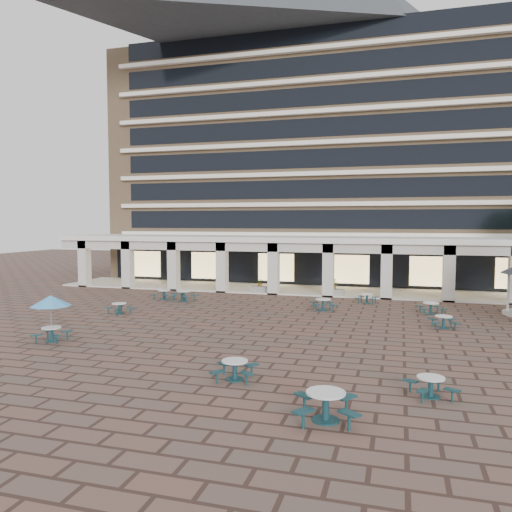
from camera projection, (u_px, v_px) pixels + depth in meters
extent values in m
plane|color=brown|center=(255.00, 329.00, 26.12)|extent=(120.00, 120.00, 0.00)
cube|color=#A2805B|center=(326.00, 167.00, 49.78)|extent=(40.00, 15.00, 22.00)
cube|color=white|center=(313.00, 234.00, 42.81)|extent=(36.80, 0.50, 0.35)
cube|color=black|center=(313.00, 219.00, 42.94)|extent=(35.20, 0.05, 1.60)
cube|color=white|center=(313.00, 204.00, 42.63)|extent=(36.80, 0.50, 0.35)
cube|color=black|center=(314.00, 189.00, 42.76)|extent=(35.20, 0.05, 1.60)
cube|color=white|center=(313.00, 173.00, 42.44)|extent=(36.80, 0.50, 0.35)
cube|color=black|center=(314.00, 158.00, 42.57)|extent=(35.20, 0.05, 1.60)
cube|color=white|center=(313.00, 143.00, 42.26)|extent=(36.80, 0.50, 0.35)
cube|color=black|center=(314.00, 127.00, 42.39)|extent=(35.20, 0.05, 1.60)
cube|color=white|center=(314.00, 111.00, 42.08)|extent=(36.80, 0.50, 0.35)
cube|color=black|center=(314.00, 96.00, 42.21)|extent=(35.20, 0.05, 1.60)
cube|color=white|center=(314.00, 80.00, 41.90)|extent=(36.80, 0.50, 0.35)
cube|color=black|center=(315.00, 65.00, 42.03)|extent=(35.20, 0.05, 1.60)
cube|color=white|center=(314.00, 48.00, 41.72)|extent=(36.80, 0.50, 0.35)
cube|color=black|center=(315.00, 33.00, 41.85)|extent=(35.20, 0.05, 1.60)
cube|color=white|center=(307.00, 239.00, 40.19)|extent=(42.00, 6.60, 0.40)
cube|color=beige|center=(300.00, 246.00, 37.49)|extent=(42.00, 0.30, 0.90)
cube|color=black|center=(312.00, 266.00, 42.95)|extent=(38.00, 0.15, 3.20)
cube|color=beige|center=(307.00, 290.00, 40.48)|extent=(42.00, 6.00, 0.12)
cube|color=beige|center=(85.00, 263.00, 43.14)|extent=(0.80, 0.80, 4.00)
cube|color=beige|center=(128.00, 264.00, 41.97)|extent=(0.80, 0.80, 4.00)
cube|color=beige|center=(174.00, 266.00, 40.79)|extent=(0.80, 0.80, 4.00)
cube|color=beige|center=(222.00, 267.00, 39.62)|extent=(0.80, 0.80, 4.00)
cube|color=beige|center=(274.00, 268.00, 38.44)|extent=(0.80, 0.80, 4.00)
cube|color=beige|center=(328.00, 270.00, 37.27)|extent=(0.80, 0.80, 4.00)
cube|color=beige|center=(387.00, 271.00, 36.10)|extent=(0.80, 0.80, 4.00)
cube|color=beige|center=(449.00, 273.00, 34.92)|extent=(0.80, 0.80, 4.00)
cube|color=#FFD88C|center=(145.00, 264.00, 47.27)|extent=(3.20, 0.08, 2.40)
cube|color=#FFD88C|center=(208.00, 265.00, 45.49)|extent=(3.20, 0.08, 2.40)
cube|color=#FFD88C|center=(276.00, 267.00, 43.71)|extent=(3.20, 0.08, 2.40)
cube|color=#FFD88C|center=(350.00, 269.00, 41.93)|extent=(3.20, 0.08, 2.40)
cube|color=#FFD88C|center=(430.00, 271.00, 40.15)|extent=(3.20, 0.08, 2.40)
cylinder|color=#163B43|center=(235.00, 379.00, 17.74)|extent=(0.66, 0.66, 0.04)
cylinder|color=#163B43|center=(235.00, 371.00, 17.72)|extent=(0.17, 0.17, 0.62)
cylinder|color=silver|center=(235.00, 361.00, 17.70)|extent=(0.94, 0.94, 0.05)
cube|color=#163B43|center=(252.00, 365.00, 18.14)|extent=(0.52, 0.57, 0.05)
cylinder|color=#163B43|center=(252.00, 371.00, 18.16)|extent=(0.07, 0.07, 0.39)
cube|color=#163B43|center=(224.00, 364.00, 18.31)|extent=(0.57, 0.52, 0.05)
cylinder|color=#163B43|center=(224.00, 369.00, 18.32)|extent=(0.07, 0.07, 0.39)
cube|color=#163B43|center=(217.00, 372.00, 17.29)|extent=(0.52, 0.57, 0.05)
cylinder|color=#163B43|center=(217.00, 378.00, 17.31)|extent=(0.07, 0.07, 0.39)
cube|color=#163B43|center=(246.00, 373.00, 17.12)|extent=(0.57, 0.52, 0.05)
cylinder|color=#163B43|center=(246.00, 380.00, 17.14)|extent=(0.07, 0.07, 0.39)
cylinder|color=#163B43|center=(326.00, 420.00, 14.10)|extent=(0.78, 0.78, 0.04)
cylinder|color=#163B43|center=(326.00, 408.00, 14.08)|extent=(0.20, 0.20, 0.74)
cylinder|color=silver|center=(326.00, 393.00, 14.04)|extent=(1.12, 1.12, 0.06)
cube|color=#163B43|center=(346.00, 397.00, 14.60)|extent=(0.61, 0.68, 0.06)
cylinder|color=#163B43|center=(346.00, 406.00, 14.62)|extent=(0.09, 0.09, 0.47)
cube|color=#163B43|center=(304.00, 395.00, 14.75)|extent=(0.68, 0.61, 0.06)
cylinder|color=#163B43|center=(304.00, 404.00, 14.77)|extent=(0.09, 0.09, 0.47)
cube|color=#163B43|center=(303.00, 411.00, 13.53)|extent=(0.61, 0.68, 0.06)
cylinder|color=#163B43|center=(303.00, 420.00, 13.55)|extent=(0.09, 0.09, 0.47)
cube|color=#163B43|center=(349.00, 413.00, 13.38)|extent=(0.68, 0.61, 0.06)
cylinder|color=#163B43|center=(349.00, 422.00, 13.40)|extent=(0.09, 0.09, 0.47)
cylinder|color=#163B43|center=(430.00, 396.00, 16.00)|extent=(0.61, 0.61, 0.04)
cylinder|color=#163B43|center=(431.00, 388.00, 15.98)|extent=(0.16, 0.16, 0.58)
cylinder|color=silver|center=(431.00, 378.00, 15.96)|extent=(0.88, 0.88, 0.04)
cube|color=#163B43|center=(439.00, 380.00, 16.49)|extent=(0.42, 0.54, 0.04)
cylinder|color=#163B43|center=(438.00, 386.00, 16.51)|extent=(0.07, 0.07, 0.37)
cube|color=#163B43|center=(410.00, 381.00, 16.42)|extent=(0.54, 0.42, 0.04)
cylinder|color=#163B43|center=(410.00, 387.00, 16.43)|extent=(0.07, 0.07, 0.37)
cube|color=#163B43|center=(422.00, 391.00, 15.46)|extent=(0.42, 0.54, 0.04)
cylinder|color=#163B43|center=(422.00, 397.00, 15.47)|extent=(0.07, 0.07, 0.37)
cube|color=#163B43|center=(452.00, 390.00, 15.53)|extent=(0.54, 0.42, 0.04)
cylinder|color=#163B43|center=(452.00, 396.00, 15.55)|extent=(0.07, 0.07, 0.37)
cylinder|color=#163B43|center=(52.00, 341.00, 23.41)|extent=(0.63, 0.63, 0.04)
cylinder|color=#163B43|center=(52.00, 335.00, 23.39)|extent=(0.16, 0.16, 0.59)
cylinder|color=silver|center=(51.00, 328.00, 23.37)|extent=(0.89, 0.89, 0.04)
cube|color=#163B43|center=(67.00, 331.00, 23.80)|extent=(0.49, 0.54, 0.04)
cylinder|color=#163B43|center=(67.00, 335.00, 23.82)|extent=(0.07, 0.07, 0.38)
cube|color=#163B43|center=(48.00, 331.00, 23.94)|extent=(0.54, 0.49, 0.04)
cylinder|color=#163B43|center=(48.00, 335.00, 23.95)|extent=(0.07, 0.07, 0.38)
cube|color=#163B43|center=(36.00, 335.00, 22.96)|extent=(0.49, 0.54, 0.04)
cylinder|color=#163B43|center=(36.00, 340.00, 22.98)|extent=(0.07, 0.07, 0.38)
cube|color=#163B43|center=(56.00, 336.00, 22.83)|extent=(0.54, 0.49, 0.04)
cylinder|color=#163B43|center=(56.00, 340.00, 22.84)|extent=(0.07, 0.07, 0.38)
cylinder|color=gray|center=(51.00, 319.00, 23.34)|extent=(0.04, 0.04, 2.14)
cone|color=#4397DB|center=(51.00, 301.00, 23.28)|extent=(1.88, 1.88, 0.49)
cylinder|color=#163B43|center=(119.00, 313.00, 30.40)|extent=(0.61, 0.61, 0.03)
cylinder|color=#163B43|center=(119.00, 309.00, 30.39)|extent=(0.16, 0.16, 0.57)
cylinder|color=silver|center=(119.00, 303.00, 30.36)|extent=(0.87, 0.87, 0.04)
cube|color=#163B43|center=(131.00, 307.00, 30.43)|extent=(0.53, 0.39, 0.04)
cylinder|color=#163B43|center=(131.00, 311.00, 30.44)|extent=(0.07, 0.07, 0.36)
cube|color=#163B43|center=(121.00, 306.00, 31.05)|extent=(0.39, 0.53, 0.04)
cylinder|color=#163B43|center=(122.00, 309.00, 31.07)|extent=(0.07, 0.07, 0.36)
cube|color=#163B43|center=(108.00, 308.00, 30.33)|extent=(0.53, 0.39, 0.04)
cylinder|color=#163B43|center=(108.00, 311.00, 30.34)|extent=(0.07, 0.07, 0.36)
cube|color=#163B43|center=(117.00, 309.00, 29.71)|extent=(0.39, 0.53, 0.04)
cylinder|color=#163B43|center=(117.00, 313.00, 29.72)|extent=(0.07, 0.07, 0.36)
cylinder|color=#163B43|center=(443.00, 328.00, 26.29)|extent=(0.61, 0.61, 0.03)
cylinder|color=#163B43|center=(444.00, 323.00, 26.27)|extent=(0.16, 0.16, 0.58)
cylinder|color=silver|center=(444.00, 316.00, 26.24)|extent=(0.87, 0.87, 0.04)
cube|color=#163B43|center=(451.00, 320.00, 26.65)|extent=(0.49, 0.53, 0.04)
cylinder|color=#163B43|center=(451.00, 323.00, 26.67)|extent=(0.07, 0.07, 0.37)
cube|color=#163B43|center=(432.00, 319.00, 26.82)|extent=(0.53, 0.49, 0.04)
cylinder|color=#163B43|center=(432.00, 323.00, 26.83)|extent=(0.07, 0.07, 0.37)
cube|color=#163B43|center=(436.00, 323.00, 25.87)|extent=(0.49, 0.53, 0.04)
cylinder|color=#163B43|center=(436.00, 326.00, 25.88)|extent=(0.07, 0.07, 0.37)
cube|color=#163B43|center=(455.00, 323.00, 25.70)|extent=(0.53, 0.49, 0.04)
cylinder|color=#163B43|center=(455.00, 327.00, 25.72)|extent=(0.07, 0.07, 0.37)
cylinder|color=#163B43|center=(164.00, 299.00, 36.00)|extent=(0.63, 0.63, 0.04)
cylinder|color=#163B43|center=(164.00, 295.00, 35.98)|extent=(0.16, 0.16, 0.60)
cylinder|color=silver|center=(164.00, 290.00, 35.96)|extent=(0.91, 0.91, 0.05)
cube|color=#163B43|center=(174.00, 293.00, 36.18)|extent=(0.56, 0.48, 0.05)
cylinder|color=#163B43|center=(174.00, 296.00, 36.19)|extent=(0.07, 0.07, 0.38)
cube|color=#163B43|center=(163.00, 293.00, 36.65)|extent=(0.48, 0.56, 0.05)
cylinder|color=#163B43|center=(163.00, 295.00, 36.66)|extent=(0.07, 0.07, 0.38)
cube|color=#163B43|center=(154.00, 294.00, 35.77)|extent=(0.56, 0.48, 0.05)
cylinder|color=#163B43|center=(154.00, 297.00, 35.79)|extent=(0.07, 0.07, 0.38)
cube|color=#163B43|center=(165.00, 295.00, 35.30)|extent=(0.48, 0.56, 0.05)
cylinder|color=#163B43|center=(165.00, 298.00, 35.31)|extent=(0.07, 0.07, 0.38)
cylinder|color=#163B43|center=(323.00, 310.00, 31.57)|extent=(0.68, 0.68, 0.04)
cylinder|color=#163B43|center=(323.00, 305.00, 31.55)|extent=(0.17, 0.17, 0.64)
cylinder|color=silver|center=(323.00, 299.00, 31.52)|extent=(0.97, 0.97, 0.05)
cube|color=#163B43|center=(330.00, 302.00, 32.08)|extent=(0.49, 0.60, 0.05)
cylinder|color=#163B43|center=(330.00, 306.00, 32.09)|extent=(0.08, 0.08, 0.41)
cube|color=#163B43|center=(314.00, 302.00, 32.07)|extent=(0.60, 0.49, 0.05)
cylinder|color=#163B43|center=(314.00, 306.00, 32.08)|extent=(0.08, 0.08, 0.41)
cube|color=#163B43|center=(316.00, 305.00, 31.00)|extent=(0.49, 0.60, 0.05)
cylinder|color=#163B43|center=(316.00, 309.00, 31.01)|extent=(0.08, 0.08, 0.41)
cube|color=#163B43|center=(333.00, 305.00, 31.01)|extent=(0.60, 0.49, 0.05)
cylinder|color=#163B43|center=(333.00, 309.00, 31.03)|extent=(0.08, 0.08, 0.41)
cylinder|color=#163B43|center=(431.00, 314.00, 30.25)|extent=(0.66, 0.66, 0.04)
cylinder|color=#163B43|center=(431.00, 309.00, 30.23)|extent=(0.17, 0.17, 0.62)
cylinder|color=silver|center=(431.00, 303.00, 30.20)|extent=(0.94, 0.94, 0.05)
cube|color=#163B43|center=(437.00, 306.00, 30.69)|extent=(0.50, 0.58, 0.05)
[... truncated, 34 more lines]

